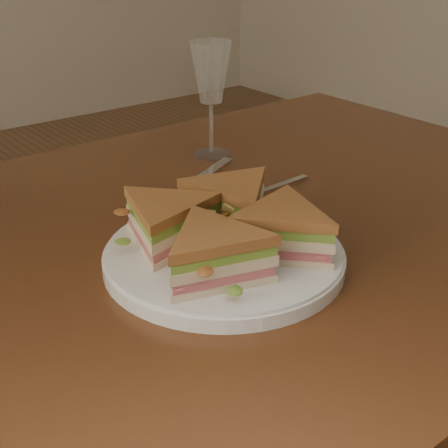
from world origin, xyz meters
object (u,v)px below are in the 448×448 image
table (216,290)px  sandwich_wedges (224,228)px  plate (224,257)px  spoon (239,199)px  wine_glass (211,75)px  knife (195,183)px

table → sandwich_wedges: 0.18m
table → plate: size_ratio=4.40×
spoon → wine_glass: size_ratio=0.99×
spoon → plate: bearing=-137.4°
sandwich_wedges → spoon: (0.12, 0.12, -0.04)m
wine_glass → spoon: bearing=-115.9°
table → wine_glass: (0.15, 0.21, 0.23)m
wine_glass → table: bearing=-125.9°
plate → sandwich_wedges: sandwich_wedges is taller
sandwich_wedges → knife: bearing=62.5°
spoon → knife: spoon is taller
plate → knife: bearing=62.5°
table → sandwich_wedges: sandwich_wedges is taller
knife → wine_glass: size_ratio=1.07×
sandwich_wedges → knife: (0.11, 0.21, -0.04)m
sandwich_wedges → knife: 0.24m
knife → wine_glass: (0.10, 0.09, 0.13)m
knife → spoon: bearing=-108.6°
table → spoon: bearing=28.2°
plate → wine_glass: (0.21, 0.30, 0.12)m
table → sandwich_wedges: (-0.05, -0.09, 0.14)m
table → knife: (0.06, 0.13, 0.10)m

